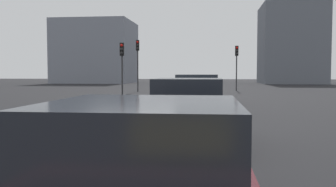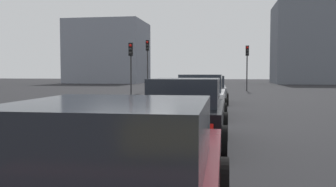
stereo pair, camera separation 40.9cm
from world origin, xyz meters
The scene contains 10 objects.
ground_plane centered at (0.00, 0.00, -0.10)m, with size 160.00×160.00×0.20m, color black.
car_grey_left_lead centered at (10.24, -1.77, 0.73)m, with size 4.21×2.07×1.51m.
car_white_left_second centered at (4.24, -1.74, 0.77)m, with size 4.30×1.98×1.61m.
car_black_left_third centered at (-1.39, -1.75, 0.75)m, with size 4.05×1.97×1.56m.
car_maroon_left_fourth centered at (-6.75, -1.69, 0.71)m, with size 4.18×2.13×1.45m.
traffic_light_near_left centered at (15.22, 3.96, 2.70)m, with size 0.32×0.29×3.74m.
traffic_light_near_right centered at (23.96, -4.49, 2.93)m, with size 0.32×0.29×4.07m.
traffic_light_far_left centered at (21.42, 4.10, 3.19)m, with size 0.33×0.30×4.45m.
building_facade_left centered at (47.34, -14.00, 5.83)m, with size 9.08×8.88×11.66m, color slate.
building_facade_center centered at (47.08, 16.00, 4.84)m, with size 10.27×11.53×9.68m, color gray.
Camera 2 is at (-10.03, -2.69, 1.71)m, focal length 39.59 mm.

